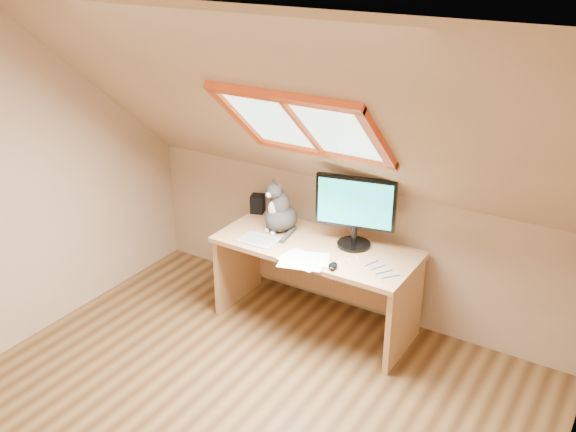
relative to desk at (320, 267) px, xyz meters
The scene contains 9 objects.
room_shell 1.83m from the desk, 86.82° to the right, with size 3.52×3.52×2.41m.
desk is the anchor object (origin of this frame).
monitor 0.56m from the desk, 13.84° to the left, with size 0.55×0.24×0.51m.
cat 0.50m from the desk, behind, with size 0.30×0.33×0.41m.
desk_speaker 0.75m from the desk, 164.46° to the left, with size 0.10×0.10×0.14m, color black.
graphics_tablet 0.49m from the desk, 148.71° to the right, with size 0.27×0.19×0.01m, color #B2B2B7.
mouse 0.46m from the desk, 49.46° to the right, with size 0.06×0.10×0.03m, color black.
papers 0.39m from the desk, 97.28° to the right, with size 0.35×0.30×0.01m.
cables 0.53m from the desk, 22.28° to the right, with size 0.51×0.26×0.01m.
Camera 1 is at (1.87, -2.15, 2.70)m, focal length 40.00 mm.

